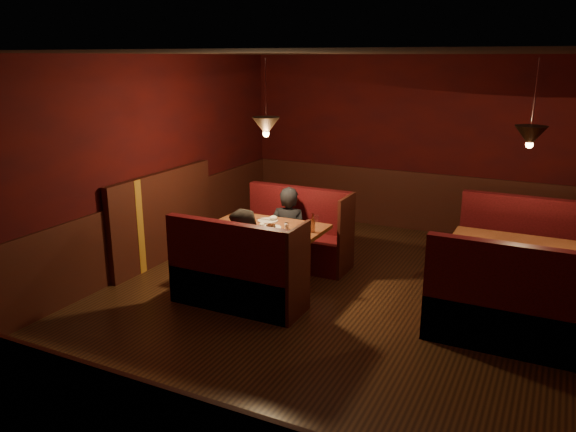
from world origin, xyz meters
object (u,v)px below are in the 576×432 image
at_px(main_table, 268,239).
at_px(main_bench_far, 297,240).
at_px(main_bench_near, 236,280).
at_px(second_table, 515,263).
at_px(second_bench_far, 522,260).
at_px(diner_b, 245,243).
at_px(diner_a, 289,215).
at_px(second_bench_near, 508,314).

xyz_separation_m(main_table, main_bench_far, (0.01, 0.82, -0.25)).
bearing_deg(main_bench_near, second_table, 23.74).
height_order(main_table, second_bench_far, second_bench_far).
bearing_deg(diner_b, main_bench_far, 93.06).
distance_m(main_bench_near, diner_b, 0.45).
relative_size(diner_a, diner_b, 1.01).
xyz_separation_m(main_bench_far, diner_b, (0.02, -1.45, 0.40)).
xyz_separation_m(second_table, second_bench_far, (0.03, 0.88, -0.24)).
xyz_separation_m(main_bench_near, diner_b, (0.02, 0.20, 0.40)).
distance_m(main_table, second_table, 2.97).
relative_size(second_bench_far, diner_a, 1.08).
relative_size(main_bench_far, diner_b, 1.07).
relative_size(main_bench_far, second_bench_far, 0.99).
bearing_deg(main_bench_far, main_table, -91.00).
height_order(second_table, second_bench_far, second_bench_far).
bearing_deg(main_bench_near, second_bench_near, 7.86).
bearing_deg(main_bench_near, diner_a, 92.12).
relative_size(second_table, diner_a, 0.98).
distance_m(main_table, main_bench_far, 0.86).
relative_size(main_table, second_table, 0.99).
bearing_deg(main_table, main_bench_near, -89.01).
distance_m(second_bench_far, diner_b, 3.55).
height_order(main_bench_far, diner_b, diner_b).
height_order(main_bench_near, second_table, main_bench_near).
height_order(main_bench_near, diner_a, diner_a).
bearing_deg(second_bench_near, main_table, 171.95).
height_order(main_bench_far, second_bench_far, second_bench_far).
xyz_separation_m(second_bench_far, diner_b, (-2.94, -1.96, 0.38)).
bearing_deg(main_table, main_bench_far, 89.00).
height_order(second_bench_near, diner_b, diner_b).
height_order(second_bench_far, diner_a, diner_a).
bearing_deg(diner_a, diner_b, 83.39).
height_order(main_bench_far, diner_a, diner_a).
bearing_deg(second_bench_near, diner_b, -175.94).
height_order(main_table, second_bench_near, second_bench_near).
bearing_deg(diner_a, main_bench_far, -120.37).
height_order(main_bench_far, second_bench_near, second_bench_near).
xyz_separation_m(main_bench_far, second_bench_near, (2.95, -1.24, 0.02)).
height_order(main_table, main_bench_far, main_bench_far).
bearing_deg(diner_a, main_table, 83.73).
bearing_deg(diner_b, second_table, 22.90).
height_order(main_table, diner_b, diner_b).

